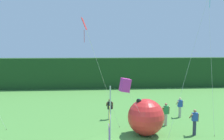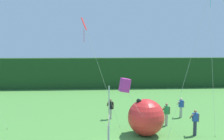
{
  "view_description": "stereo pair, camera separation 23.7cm",
  "coord_description": "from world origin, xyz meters",
  "px_view_note": "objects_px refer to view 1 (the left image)",
  "views": [
    {
      "loc": [
        -1.64,
        -12.69,
        5.71
      ],
      "look_at": [
        -0.27,
        2.92,
        4.29
      ],
      "focal_mm": 39.95,
      "sensor_mm": 36.0,
      "label": 1
    },
    {
      "loc": [
        -1.4,
        -12.71,
        5.71
      ],
      "look_at": [
        -0.27,
        2.92,
        4.29
      ],
      "focal_mm": 39.95,
      "sensor_mm": 36.0,
      "label": 2
    }
  ],
  "objects_px": {
    "person_near_banner": "(110,108)",
    "kite_cyan_diamond_6": "(207,0)",
    "kite_red_diamond_1": "(87,33)",
    "banner_flag": "(110,126)",
    "person_far_left": "(180,107)",
    "inflatable_balloon": "(146,117)",
    "kite_magenta_box_3": "(125,85)",
    "person_far_right": "(166,114)",
    "person_mid_field": "(195,121)"
  },
  "relations": [
    {
      "from": "banner_flag",
      "to": "inflatable_balloon",
      "type": "height_order",
      "value": "banner_flag"
    },
    {
      "from": "person_near_banner",
      "to": "person_far_right",
      "type": "xyz_separation_m",
      "value": [
        3.97,
        -1.98,
        0.02
      ]
    },
    {
      "from": "kite_cyan_diamond_6",
      "to": "person_far_right",
      "type": "bearing_deg",
      "value": 124.29
    },
    {
      "from": "kite_red_diamond_1",
      "to": "kite_magenta_box_3",
      "type": "height_order",
      "value": "kite_red_diamond_1"
    },
    {
      "from": "person_mid_field",
      "to": "person_far_right",
      "type": "xyz_separation_m",
      "value": [
        -1.26,
        2.13,
        -0.01
      ]
    },
    {
      "from": "person_far_left",
      "to": "kite_red_diamond_1",
      "type": "relative_size",
      "value": 0.22
    },
    {
      "from": "person_far_right",
      "to": "inflatable_balloon",
      "type": "bearing_deg",
      "value": -136.25
    },
    {
      "from": "person_far_right",
      "to": "inflatable_balloon",
      "type": "xyz_separation_m",
      "value": [
        -1.91,
        -1.82,
        0.3
      ]
    },
    {
      "from": "person_far_right",
      "to": "person_near_banner",
      "type": "bearing_deg",
      "value": 153.54
    },
    {
      "from": "inflatable_balloon",
      "to": "kite_magenta_box_3",
      "type": "bearing_deg",
      "value": -139.65
    },
    {
      "from": "person_near_banner",
      "to": "kite_cyan_diamond_6",
      "type": "distance_m",
      "value": 10.54
    },
    {
      "from": "person_far_left",
      "to": "kite_cyan_diamond_6",
      "type": "distance_m",
      "value": 8.92
    },
    {
      "from": "person_far_left",
      "to": "person_mid_field",
      "type": "bearing_deg",
      "value": -97.49
    },
    {
      "from": "banner_flag",
      "to": "person_far_left",
      "type": "relative_size",
      "value": 2.36
    },
    {
      "from": "person_mid_field",
      "to": "kite_red_diamond_1",
      "type": "xyz_separation_m",
      "value": [
        -6.91,
        -0.51,
        5.65
      ]
    },
    {
      "from": "person_near_banner",
      "to": "person_far_left",
      "type": "xyz_separation_m",
      "value": [
        5.78,
        0.05,
        -0.0
      ]
    },
    {
      "from": "banner_flag",
      "to": "kite_cyan_diamond_6",
      "type": "relative_size",
      "value": 0.4
    },
    {
      "from": "person_mid_field",
      "to": "kite_magenta_box_3",
      "type": "height_order",
      "value": "kite_magenta_box_3"
    },
    {
      "from": "kite_red_diamond_1",
      "to": "banner_flag",
      "type": "bearing_deg",
      "value": -68.58
    },
    {
      "from": "kite_magenta_box_3",
      "to": "kite_red_diamond_1",
      "type": "bearing_deg",
      "value": 166.9
    },
    {
      "from": "person_far_left",
      "to": "kite_cyan_diamond_6",
      "type": "height_order",
      "value": "kite_cyan_diamond_6"
    },
    {
      "from": "person_mid_field",
      "to": "person_far_right",
      "type": "height_order",
      "value": "person_mid_field"
    },
    {
      "from": "person_near_banner",
      "to": "inflatable_balloon",
      "type": "xyz_separation_m",
      "value": [
        2.06,
        -3.8,
        0.32
      ]
    },
    {
      "from": "person_near_banner",
      "to": "person_mid_field",
      "type": "relative_size",
      "value": 0.96
    },
    {
      "from": "person_near_banner",
      "to": "kite_red_diamond_1",
      "type": "xyz_separation_m",
      "value": [
        -1.68,
        -4.61,
        5.68
      ]
    },
    {
      "from": "person_far_right",
      "to": "inflatable_balloon",
      "type": "distance_m",
      "value": 2.66
    },
    {
      "from": "banner_flag",
      "to": "person_far_left",
      "type": "distance_m",
      "value": 9.86
    },
    {
      "from": "kite_red_diamond_1",
      "to": "kite_cyan_diamond_6",
      "type": "xyz_separation_m",
      "value": [
        7.33,
        0.17,
        2.03
      ]
    },
    {
      "from": "person_near_banner",
      "to": "kite_cyan_diamond_6",
      "type": "height_order",
      "value": "kite_cyan_diamond_6"
    },
    {
      "from": "inflatable_balloon",
      "to": "kite_cyan_diamond_6",
      "type": "xyz_separation_m",
      "value": [
        3.59,
        -0.64,
        7.39
      ]
    },
    {
      "from": "kite_red_diamond_1",
      "to": "person_mid_field",
      "type": "bearing_deg",
      "value": 4.21
    },
    {
      "from": "person_far_left",
      "to": "kite_magenta_box_3",
      "type": "bearing_deg",
      "value": -135.54
    },
    {
      "from": "person_far_left",
      "to": "person_far_right",
      "type": "distance_m",
      "value": 2.71
    },
    {
      "from": "person_far_right",
      "to": "kite_red_diamond_1",
      "type": "height_order",
      "value": "kite_red_diamond_1"
    },
    {
      "from": "banner_flag",
      "to": "person_far_left",
      "type": "bearing_deg",
      "value": 49.68
    },
    {
      "from": "person_mid_field",
      "to": "kite_cyan_diamond_6",
      "type": "relative_size",
      "value": 0.18
    },
    {
      "from": "kite_magenta_box_3",
      "to": "kite_cyan_diamond_6",
      "type": "bearing_deg",
      "value": 7.56
    },
    {
      "from": "person_far_left",
      "to": "person_far_right",
      "type": "bearing_deg",
      "value": -131.76
    },
    {
      "from": "banner_flag",
      "to": "person_near_banner",
      "type": "xyz_separation_m",
      "value": [
        0.57,
        7.44,
        -0.99
      ]
    },
    {
      "from": "inflatable_balloon",
      "to": "kite_cyan_diamond_6",
      "type": "bearing_deg",
      "value": -10.09
    },
    {
      "from": "person_far_right",
      "to": "kite_cyan_diamond_6",
      "type": "height_order",
      "value": "kite_cyan_diamond_6"
    },
    {
      "from": "person_near_banner",
      "to": "person_far_left",
      "type": "distance_m",
      "value": 5.78
    },
    {
      "from": "kite_red_diamond_1",
      "to": "kite_magenta_box_3",
      "type": "distance_m",
      "value": 3.79
    },
    {
      "from": "person_near_banner",
      "to": "inflatable_balloon",
      "type": "relative_size",
      "value": 0.67
    },
    {
      "from": "person_mid_field",
      "to": "kite_cyan_diamond_6",
      "type": "xyz_separation_m",
      "value": [
        0.42,
        -0.34,
        7.68
      ]
    },
    {
      "from": "banner_flag",
      "to": "kite_magenta_box_3",
      "type": "bearing_deg",
      "value": 64.91
    },
    {
      "from": "person_far_left",
      "to": "kite_cyan_diamond_6",
      "type": "bearing_deg",
      "value": -91.62
    },
    {
      "from": "person_mid_field",
      "to": "inflatable_balloon",
      "type": "distance_m",
      "value": 3.19
    },
    {
      "from": "person_near_banner",
      "to": "kite_magenta_box_3",
      "type": "distance_m",
      "value": 5.78
    },
    {
      "from": "person_far_left",
      "to": "person_far_right",
      "type": "relative_size",
      "value": 0.98
    }
  ]
}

